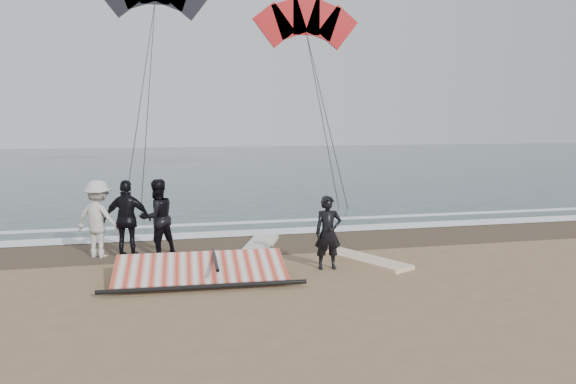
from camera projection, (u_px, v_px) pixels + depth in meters
name	position (u px, v px, depth m)	size (l,w,h in m)	color
ground	(305.00, 292.00, 11.04)	(120.00, 120.00, 0.00)	#8C704C
sea	(194.00, 164.00, 42.91)	(120.00, 54.00, 0.02)	#233838
wet_sand	(263.00, 243.00, 15.39)	(120.00, 2.80, 0.01)	#4C3D2B
foam_near	(254.00, 232.00, 16.74)	(120.00, 0.90, 0.01)	white
foam_far	(245.00, 222.00, 18.38)	(120.00, 0.45, 0.01)	white
man_main	(328.00, 233.00, 12.67)	(0.61, 0.40, 1.67)	black
board_white	(366.00, 260.00, 13.40)	(0.67, 2.39, 0.10)	white
board_cream	(259.00, 246.00, 14.78)	(0.68, 2.55, 0.11)	silver
trio_cluster	(125.00, 219.00, 13.77)	(2.69, 1.26, 1.93)	black
sail_rig	(197.00, 271.00, 11.87)	(4.11, 1.87, 0.49)	black
kite_red	(306.00, 27.00, 31.90)	(6.77, 6.08, 14.62)	red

